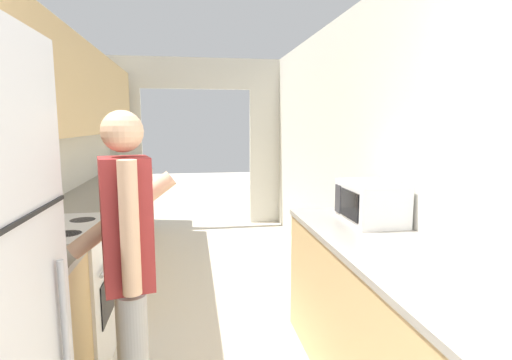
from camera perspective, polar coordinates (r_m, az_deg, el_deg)
wall_left at (r=3.37m, az=-28.58°, el=7.03°), size 0.38×7.88×2.50m
wall_right at (r=3.05m, az=17.49°, el=2.17°), size 0.06×7.88×2.50m
wall_far_with_doorway at (r=6.08m, az=-8.45°, el=6.98°), size 2.91×0.06×2.50m
counter_left at (r=4.14m, az=-21.16°, el=-7.77°), size 0.62×4.52×0.90m
counter_right at (r=2.40m, az=18.66°, el=-19.44°), size 0.62×2.02×0.90m
range_oven at (r=2.95m, az=-26.31°, el=-14.41°), size 0.66×0.78×1.04m
person at (r=1.96m, az=-17.70°, el=-12.90°), size 0.52×0.43×1.60m
microwave at (r=2.72m, az=16.06°, el=-3.09°), size 0.33×0.46×0.26m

